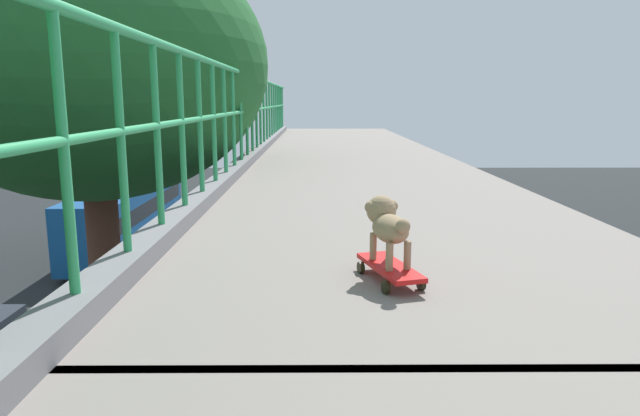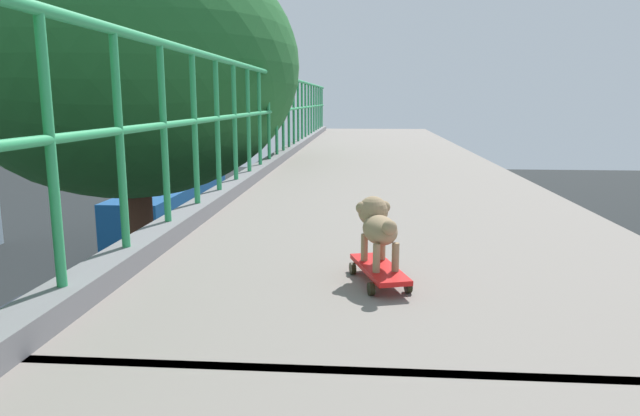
{
  "view_description": "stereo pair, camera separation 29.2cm",
  "coord_description": "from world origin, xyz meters",
  "views": [
    {
      "loc": [
        0.75,
        -1.27,
        7.17
      ],
      "look_at": [
        0.77,
        2.17,
        6.52
      ],
      "focal_mm": 32.29,
      "sensor_mm": 36.0,
      "label": 1
    },
    {
      "loc": [
        1.05,
        -1.26,
        7.17
      ],
      "look_at": [
        0.77,
        2.17,
        6.52
      ],
      "focal_mm": 32.29,
      "sensor_mm": 36.0,
      "label": 2
    }
  ],
  "objects": [
    {
      "name": "car_green_fifth",
      "position": [
        -4.83,
        9.85,
        0.69
      ],
      "size": [
        1.86,
        4.15,
        1.42
      ],
      "color": "#1A6535",
      "rests_on": "ground"
    },
    {
      "name": "city_bus",
      "position": [
        -8.37,
        25.99,
        1.76
      ],
      "size": [
        2.65,
        11.37,
        3.08
      ],
      "color": "navy",
      "rests_on": "ground"
    },
    {
      "name": "roadside_tree_mid",
      "position": [
        -2.53,
        7.35,
        7.6
      ],
      "size": [
        5.15,
        5.15,
        9.63
      ],
      "color": "brown",
      "rests_on": "ground"
    },
    {
      "name": "toy_skateboard",
      "position": [
        1.12,
        1.52,
        6.33
      ],
      "size": [
        0.31,
        0.55,
        0.09
      ],
      "color": "red",
      "rests_on": "overpass_deck"
    },
    {
      "name": "small_dog",
      "position": [
        1.11,
        1.57,
        6.56
      ],
      "size": [
        0.24,
        0.4,
        0.33
      ],
      "color": "#997D5A",
      "rests_on": "toy_skateboard"
    }
  ]
}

